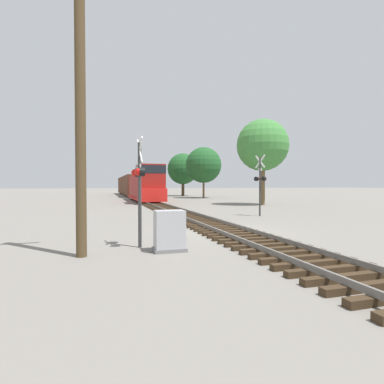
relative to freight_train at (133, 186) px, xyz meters
name	(u,v)px	position (x,y,z in m)	size (l,w,h in m)	color
ground_plane	(223,231)	(0.00, -43.14, -2.04)	(400.00, 400.00, 0.00)	slate
rail_track_bed	(223,229)	(0.00, -43.14, -1.91)	(2.60, 160.00, 0.31)	#382819
freight_train	(133,186)	(0.00, 0.00, 0.00)	(3.06, 48.15, 4.54)	maroon
crossing_signal_near	(139,180)	(-4.16, -45.64, 0.29)	(0.38, 1.01, 3.79)	#333333
crossing_signal_far	(260,181)	(5.17, -37.44, 0.40)	(0.55, 1.01, 4.26)	#333333
relay_cabinet	(169,231)	(-3.28, -46.50, -1.38)	(1.05, 0.68, 1.34)	slate
utility_pole	(80,100)	(-5.98, -46.48, 2.64)	(1.80, 0.31, 9.14)	#4C3A23
tree_far_right	(262,145)	(11.27, -27.12, 4.41)	(5.58, 5.58, 9.27)	brown
tree_mid_background	(204,165)	(10.85, -8.69, 3.46)	(5.97, 5.97, 8.49)	brown
tree_deep_background	(183,169)	(10.02, 1.55, 3.34)	(6.14, 6.14, 8.48)	#473521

